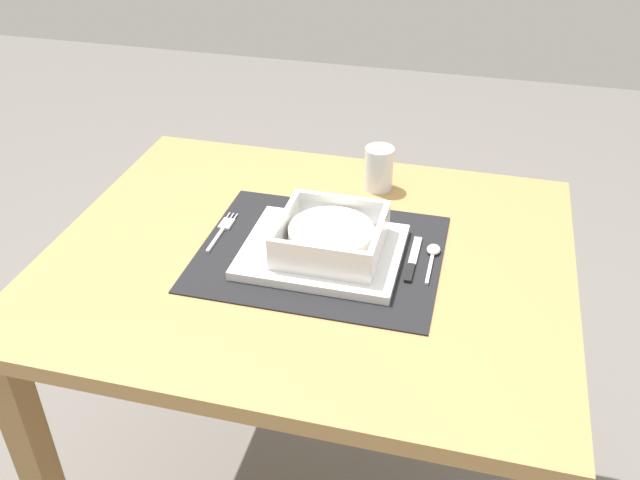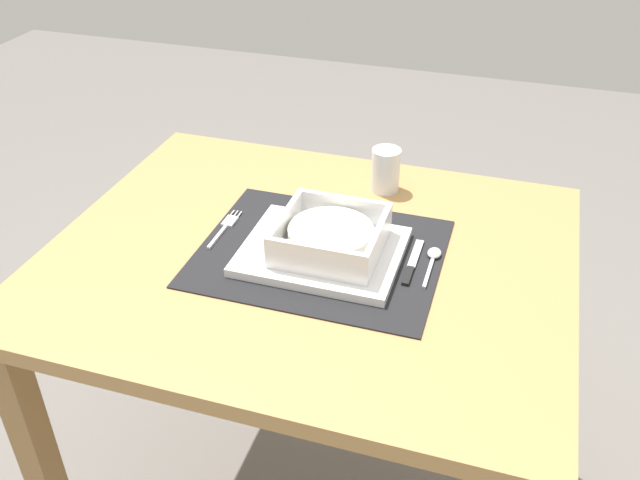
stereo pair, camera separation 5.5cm
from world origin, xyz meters
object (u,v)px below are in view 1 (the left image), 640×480
(porridge_bowl, at_px, (331,237))
(fork, at_px, (223,229))
(dining_table, at_px, (309,299))
(drinking_glass, at_px, (379,171))
(spoon, at_px, (433,254))
(butter_knife, at_px, (412,262))
(bread_knife, at_px, (397,261))

(porridge_bowl, height_order, fork, porridge_bowl)
(dining_table, relative_size, drinking_glass, 10.25)
(dining_table, relative_size, spoon, 7.92)
(fork, bearing_deg, drinking_glass, 41.59)
(butter_knife, bearing_deg, fork, 175.97)
(drinking_glass, bearing_deg, porridge_bowl, -97.54)
(porridge_bowl, distance_m, butter_knife, 0.15)
(spoon, bearing_deg, bread_knife, -146.42)
(fork, bearing_deg, butter_knife, -4.58)
(porridge_bowl, bearing_deg, dining_table, 170.01)
(spoon, bearing_deg, porridge_bowl, -163.75)
(spoon, relative_size, bread_knife, 0.83)
(dining_table, relative_size, porridge_bowl, 5.22)
(dining_table, bearing_deg, butter_knife, 2.12)
(fork, relative_size, drinking_glass, 1.49)
(porridge_bowl, height_order, spoon, porridge_bowl)
(porridge_bowl, relative_size, spoon, 1.52)
(porridge_bowl, xyz_separation_m, spoon, (0.17, 0.04, -0.03))
(dining_table, distance_m, porridge_bowl, 0.16)
(porridge_bowl, distance_m, drinking_glass, 0.27)
(dining_table, distance_m, spoon, 0.25)
(butter_knife, bearing_deg, bread_knife, -169.28)
(fork, height_order, butter_knife, butter_knife)
(fork, height_order, bread_knife, bread_knife)
(spoon, distance_m, butter_knife, 0.04)
(bread_knife, xyz_separation_m, drinking_glass, (-0.08, 0.26, 0.03))
(spoon, height_order, butter_knife, spoon)
(dining_table, relative_size, bread_knife, 6.59)
(porridge_bowl, bearing_deg, fork, 171.23)
(fork, xyz_separation_m, butter_knife, (0.36, -0.02, 0.00))
(fork, bearing_deg, dining_table, -10.03)
(bread_knife, bearing_deg, fork, 177.18)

